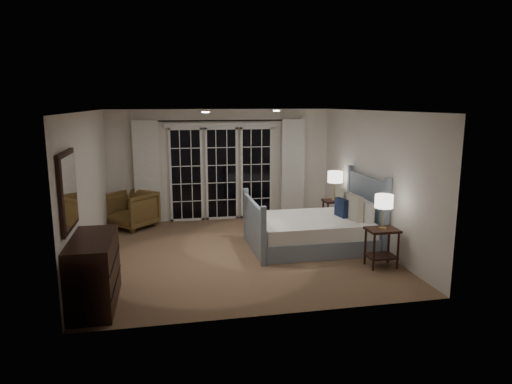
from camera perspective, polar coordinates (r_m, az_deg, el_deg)
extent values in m
plane|color=#846547|center=(8.25, -2.02, -7.56)|extent=(5.00, 5.00, 0.00)
plane|color=white|center=(7.81, -2.15, 10.09)|extent=(5.00, 5.00, 0.00)
cube|color=white|center=(7.93, -20.20, 0.33)|extent=(0.02, 5.00, 2.50)
cube|color=white|center=(8.69, 14.41, 1.57)|extent=(0.02, 5.00, 2.50)
cube|color=white|center=(10.38, -4.34, 3.39)|extent=(5.00, 0.02, 2.50)
cube|color=white|center=(5.54, 2.16, -3.41)|extent=(5.00, 0.02, 2.50)
cube|color=black|center=(10.31, -8.72, 2.12)|extent=(0.66, 0.02, 2.02)
cube|color=black|center=(10.38, -4.31, 2.27)|extent=(0.66, 0.02, 2.02)
cube|color=black|center=(10.51, 0.03, 2.41)|extent=(0.66, 0.02, 2.02)
cube|color=white|center=(10.25, -4.38, 8.34)|extent=(2.50, 0.04, 0.10)
cylinder|color=black|center=(10.20, -4.35, 8.89)|extent=(3.50, 0.03, 0.03)
cube|color=white|center=(10.20, -13.49, 2.41)|extent=(0.55, 0.10, 2.25)
cube|color=white|center=(10.61, 4.64, 3.00)|extent=(0.55, 0.10, 2.25)
cylinder|color=white|center=(8.56, 2.56, 10.10)|extent=(0.12, 0.12, 0.01)
cylinder|color=white|center=(7.34, -6.32, 9.89)|extent=(0.12, 0.12, 0.01)
cube|color=#8490A0|center=(8.58, 6.86, -5.83)|extent=(2.04, 1.59, 0.30)
cube|color=white|center=(8.51, 6.90, -4.06)|extent=(1.98, 1.53, 0.25)
cube|color=#8490A0|center=(8.85, 13.60, -2.21)|extent=(0.06, 1.59, 1.29)
cube|color=#8490A0|center=(8.23, -0.28, -4.32)|extent=(0.06, 1.59, 0.90)
cube|color=white|center=(8.46, 13.31, -2.24)|extent=(0.14, 0.60, 0.36)
cube|color=white|center=(9.03, 11.62, -1.33)|extent=(0.14, 0.60, 0.36)
cube|color=beige|center=(8.42, 12.22, -1.94)|extent=(0.16, 0.46, 0.45)
cube|color=beige|center=(8.93, 10.79, -1.15)|extent=(0.16, 0.46, 0.45)
cube|color=#141E39|center=(8.63, 10.61, -1.94)|extent=(0.15, 0.35, 0.34)
cube|color=black|center=(7.65, 15.52, -4.58)|extent=(0.49, 0.39, 0.04)
cube|color=black|center=(7.78, 15.35, -7.73)|extent=(0.45, 0.36, 0.03)
cylinder|color=black|center=(7.52, 14.52, -7.33)|extent=(0.04, 0.04, 0.61)
cylinder|color=black|center=(7.70, 17.32, -7.03)|extent=(0.04, 0.04, 0.61)
cylinder|color=black|center=(7.79, 13.51, -6.63)|extent=(0.04, 0.04, 0.61)
cylinder|color=black|center=(7.97, 16.23, -6.37)|extent=(0.04, 0.04, 0.61)
cube|color=black|center=(9.85, 9.77, -1.10)|extent=(0.46, 0.37, 0.04)
cube|color=black|center=(9.94, 9.69, -3.45)|extent=(0.43, 0.33, 0.03)
cylinder|color=black|center=(9.71, 8.96, -3.04)|extent=(0.04, 0.04, 0.57)
cylinder|color=black|center=(9.85, 11.08, -2.91)|extent=(0.04, 0.04, 0.57)
cylinder|color=black|center=(9.98, 8.37, -2.64)|extent=(0.04, 0.04, 0.57)
cylinder|color=black|center=(10.12, 10.44, -2.52)|extent=(0.04, 0.04, 0.57)
cylinder|color=#D0B353|center=(7.65, 15.53, -4.36)|extent=(0.12, 0.12, 0.02)
cylinder|color=#D0B353|center=(7.60, 15.60, -3.10)|extent=(0.02, 0.02, 0.33)
cylinder|color=white|center=(7.54, 15.71, -1.11)|extent=(0.29, 0.29, 0.21)
cylinder|color=#D0B353|center=(9.84, 9.78, -0.93)|extent=(0.12, 0.12, 0.02)
cylinder|color=#D0B353|center=(9.81, 9.81, 0.16)|extent=(0.02, 0.02, 0.36)
cylinder|color=white|center=(9.75, 9.87, 1.87)|extent=(0.32, 0.32, 0.23)
imported|color=brown|center=(10.09, -15.23, -2.16)|extent=(1.20, 1.20, 0.78)
cube|color=black|center=(6.43, -19.61, -9.37)|extent=(0.54, 1.30, 0.92)
cube|color=black|center=(6.45, -17.05, -10.63)|extent=(0.01, 1.27, 0.01)
cube|color=black|center=(6.35, -17.21, -8.09)|extent=(0.01, 1.27, 0.01)
cube|color=black|center=(6.19, -22.46, 0.13)|extent=(0.04, 0.85, 1.00)
cube|color=white|center=(6.18, -22.23, 0.14)|extent=(0.01, 0.73, 0.88)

